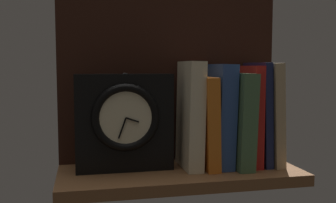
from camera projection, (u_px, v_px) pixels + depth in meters
ground_plane at (180, 175)px, 89.74cm from camera, size 54.59×22.16×2.50cm
back_panel at (170, 78)px, 97.98cm from camera, size 54.59×1.20×41.33cm
book_cream_twain at (190, 115)px, 90.54cm from camera, size 4.11×12.58×24.68cm
book_orange_pandolfini at (205, 122)px, 91.46cm from camera, size 3.42×14.25×21.08cm
book_blue_modern at (220, 115)px, 92.11cm from camera, size 4.53×12.50×24.06cm
book_green_romantic at (236, 119)px, 93.07cm from camera, size 4.33×16.86×22.02cm
book_red_requiem at (249, 115)px, 93.69cm from camera, size 2.27×12.94×23.63cm
book_navy_bierce at (258, 114)px, 94.16cm from camera, size 2.64×12.65×24.40cm
book_tan_shortstories at (267, 114)px, 94.69cm from camera, size 3.37×13.88×24.28cm
framed_clock at (125, 122)px, 87.52cm from camera, size 21.80×6.10×22.06cm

